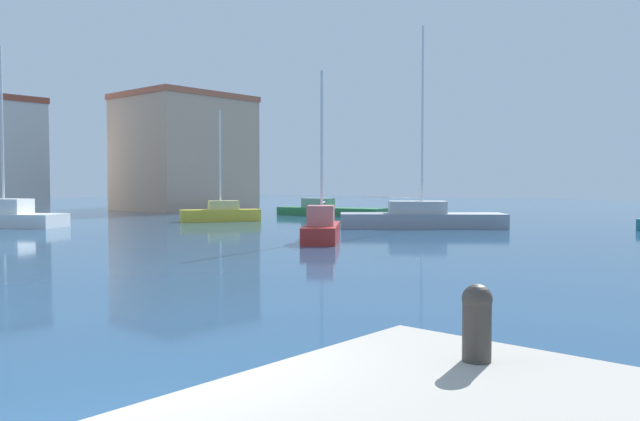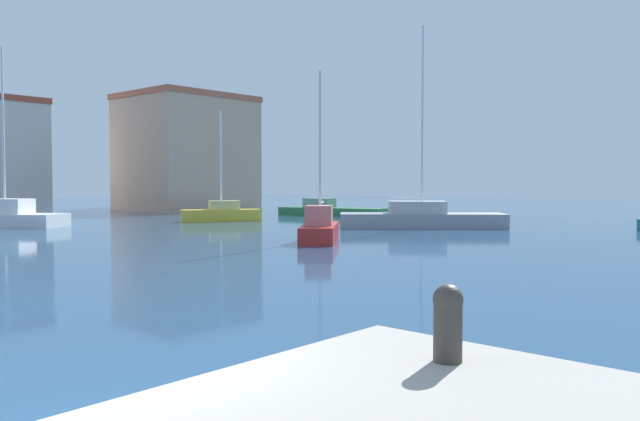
{
  "view_description": "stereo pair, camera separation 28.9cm",
  "coord_description": "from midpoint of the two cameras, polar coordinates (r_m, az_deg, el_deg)",
  "views": [
    {
      "loc": [
        -2.87,
        -4.86,
        2.42
      ],
      "look_at": [
        24.3,
        18.92,
        0.88
      ],
      "focal_mm": 35.74,
      "sensor_mm": 36.0,
      "label": 1
    },
    {
      "loc": [
        -2.68,
        -5.08,
        2.42
      ],
      "look_at": [
        24.3,
        18.92,
        0.88
      ],
      "focal_mm": 35.74,
      "sensor_mm": 36.0,
      "label": 2
    }
  ],
  "objects": [
    {
      "name": "sailboat_grey_center_channel",
      "position": [
        35.4,
        8.8,
        -0.64
      ],
      "size": [
        7.69,
        8.55,
        10.99
      ],
      "color": "gray",
      "rests_on": "water"
    },
    {
      "name": "yacht_club",
      "position": [
        71.93,
        -10.77,
        5.29
      ],
      "size": [
        6.82,
        6.61,
        12.08
      ],
      "color": "beige",
      "rests_on": "ground"
    },
    {
      "name": "water",
      "position": [
        30.75,
        -13.32,
        -2.15
      ],
      "size": [
        160.0,
        160.0,
        0.0
      ],
      "primitive_type": "plane",
      "color": "navy",
      "rests_on": "ground"
    },
    {
      "name": "sailboat_white_distant_east",
      "position": [
        39.74,
        -26.58,
        -0.48
      ],
      "size": [
        5.41,
        6.96,
        10.01
      ],
      "color": "white",
      "rests_on": "water"
    },
    {
      "name": "motorboat_green_near_pier",
      "position": [
        48.05,
        0.65,
        0.04
      ],
      "size": [
        3.93,
        8.64,
        1.3
      ],
      "color": "#28703D",
      "rests_on": "water"
    },
    {
      "name": "sailboat_yellow_inner_mooring",
      "position": [
        41.27,
        -9.05,
        -0.21
      ],
      "size": [
        5.03,
        3.76,
        7.1
      ],
      "color": "gold",
      "rests_on": "water"
    },
    {
      "name": "waterfront_apartments",
      "position": [
        59.88,
        -12.17,
        5.07
      ],
      "size": [
        10.54,
        9.19,
        10.44
      ],
      "color": "tan",
      "rests_on": "ground"
    },
    {
      "name": "mooring_bollard",
      "position": [
        5.56,
        12.41,
        -9.5
      ],
      "size": [
        0.26,
        0.26,
        0.66
      ],
      "color": "#38332D",
      "rests_on": "pier_quay"
    },
    {
      "name": "sailboat_red_behind_lamppost",
      "position": [
        26.86,
        -0.17,
        -1.56
      ],
      "size": [
        4.8,
        4.11,
        7.16
      ],
      "color": "#B22823",
      "rests_on": "water"
    }
  ]
}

